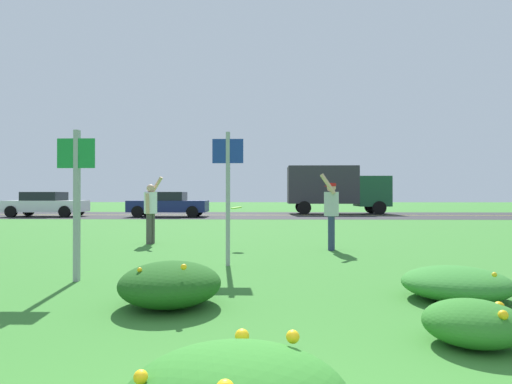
# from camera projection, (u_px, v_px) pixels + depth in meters

# --- Properties ---
(ground_plane) EXTENTS (120.00, 120.00, 0.00)m
(ground_plane) POSITION_uv_depth(u_px,v_px,m) (271.00, 234.00, 13.95)
(ground_plane) COLOR #387A2D
(highway_strip) EXTENTS (120.00, 9.33, 0.01)m
(highway_strip) POSITION_uv_depth(u_px,v_px,m) (270.00, 215.00, 26.85)
(highway_strip) COLOR #2D2D30
(highway_strip) RESTS_ON ground
(highway_center_stripe) EXTENTS (120.00, 0.16, 0.00)m
(highway_center_stripe) POSITION_uv_depth(u_px,v_px,m) (270.00, 215.00, 26.85)
(highway_center_stripe) COLOR yellow
(highway_center_stripe) RESTS_ON ground
(daylily_clump_near_camera) EXTENTS (1.18, 1.25, 0.55)m
(daylily_clump_near_camera) POSITION_uv_depth(u_px,v_px,m) (170.00, 284.00, 4.95)
(daylily_clump_near_camera) COLOR #1E5619
(daylily_clump_near_camera) RESTS_ON ground
(daylily_clump_mid_center) EXTENTS (0.84, 0.77, 0.38)m
(daylily_clump_mid_center) POSITION_uv_depth(u_px,v_px,m) (473.00, 323.00, 3.65)
(daylily_clump_mid_center) COLOR #2D7526
(daylily_clump_mid_center) RESTS_ON ground
(daylily_clump_front_left) EXTENTS (1.30, 1.23, 0.43)m
(daylily_clump_front_left) POSITION_uv_depth(u_px,v_px,m) (456.00, 283.00, 5.24)
(daylily_clump_front_left) COLOR #337F2D
(daylily_clump_front_left) RESTS_ON ground
(sign_post_near_path) EXTENTS (0.56, 0.10, 2.25)m
(sign_post_near_path) POSITION_uv_depth(u_px,v_px,m) (77.00, 189.00, 6.36)
(sign_post_near_path) COLOR #93969B
(sign_post_near_path) RESTS_ON ground
(sign_post_by_roadside) EXTENTS (0.56, 0.10, 2.43)m
(sign_post_by_roadside) POSITION_uv_depth(u_px,v_px,m) (228.00, 184.00, 7.76)
(sign_post_by_roadside) COLOR #93969B
(sign_post_by_roadside) RESTS_ON ground
(person_thrower_white_shirt) EXTENTS (0.47, 0.52, 1.78)m
(person_thrower_white_shirt) POSITION_uv_depth(u_px,v_px,m) (151.00, 208.00, 11.25)
(person_thrower_white_shirt) COLOR silver
(person_thrower_white_shirt) RESTS_ON ground
(person_catcher_red_cap_gray_shirt) EXTENTS (0.46, 0.52, 1.78)m
(person_catcher_red_cap_gray_shirt) POSITION_uv_depth(u_px,v_px,m) (331.00, 209.00, 9.96)
(person_catcher_red_cap_gray_shirt) COLOR #B2B2B7
(person_catcher_red_cap_gray_shirt) RESTS_ON ground
(frisbee_lime) EXTENTS (0.27, 0.27, 0.07)m
(frisbee_lime) POSITION_uv_depth(u_px,v_px,m) (236.00, 208.00, 10.38)
(frisbee_lime) COLOR #8CD133
(car_white_leftmost) EXTENTS (4.50, 2.00, 1.45)m
(car_white_leftmost) POSITION_uv_depth(u_px,v_px,m) (46.00, 204.00, 25.13)
(car_white_leftmost) COLOR silver
(car_white_leftmost) RESTS_ON ground
(car_navy_center_left) EXTENTS (4.50, 2.00, 1.45)m
(car_navy_center_left) POSITION_uv_depth(u_px,v_px,m) (168.00, 204.00, 24.92)
(car_navy_center_left) COLOR navy
(car_navy_center_left) RESTS_ON ground
(box_truck_dark_green) EXTENTS (6.70, 2.46, 3.20)m
(box_truck_dark_green) POSITION_uv_depth(u_px,v_px,m) (335.00, 187.00, 28.84)
(box_truck_dark_green) COLOR #194C2D
(box_truck_dark_green) RESTS_ON ground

